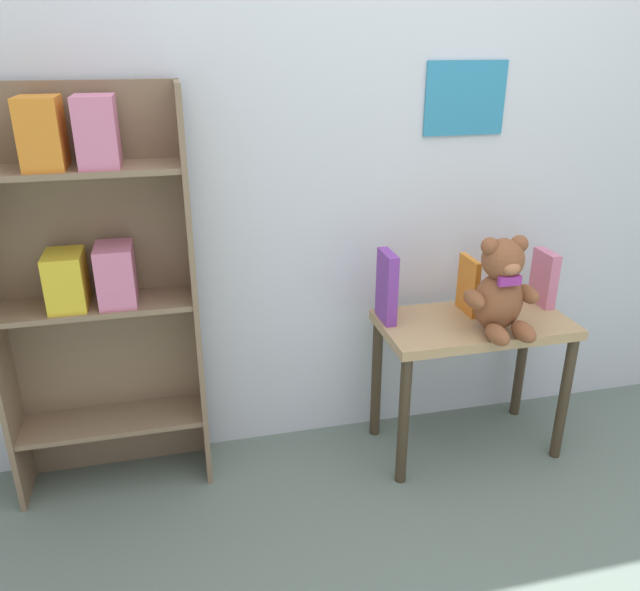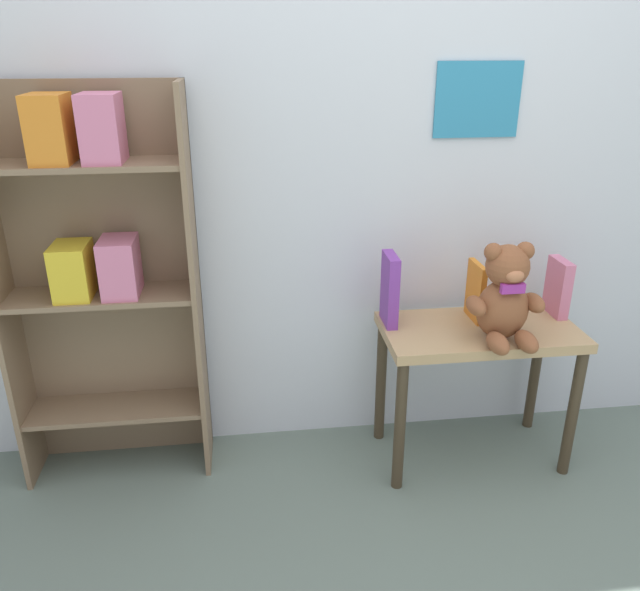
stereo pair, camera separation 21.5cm
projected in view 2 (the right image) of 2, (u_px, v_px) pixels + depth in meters
wall_back at (391, 116)px, 2.16m from camera, size 4.80×0.07×2.50m
bookshelf_side at (99, 265)px, 2.10m from camera, size 0.65×0.23×1.38m
display_table at (478, 349)px, 2.26m from camera, size 0.69×0.36×0.54m
teddy_bear at (505, 297)px, 2.08m from camera, size 0.26×0.24×0.34m
book_standing_purple at (390, 290)px, 2.21m from camera, size 0.04×0.14×0.26m
book_standing_orange at (476, 291)px, 2.25m from camera, size 0.02×0.14×0.21m
book_standing_pink at (558, 287)px, 2.29m from camera, size 0.04×0.13×0.21m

